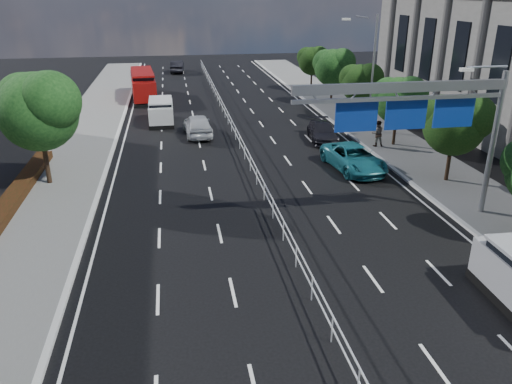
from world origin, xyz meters
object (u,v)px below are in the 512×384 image
object	(u,v)px
overhead_gantry	(423,108)
parked_car_teal	(354,158)
white_minivan	(161,111)
near_car_dark	(177,66)
parked_car_dark	(322,132)
near_car_silver	(198,125)
pedestrian_b	(377,133)
red_bus	(143,84)

from	to	relation	value
overhead_gantry	parked_car_teal	bearing A→B (deg)	91.83
white_minivan	parked_car_teal	distance (m)	18.69
near_car_dark	parked_car_dark	size ratio (longest dim) A/B	1.02
white_minivan	near_car_silver	xyz separation A→B (m)	(2.84, -4.52, -0.16)
white_minivan	parked_car_dark	distance (m)	14.21
overhead_gantry	parked_car_teal	xyz separation A→B (m)	(-0.24, 7.50, -4.83)
parked_car_teal	pedestrian_b	size ratio (longest dim) A/B	2.97
overhead_gantry	white_minivan	xyz separation A→B (m)	(-12.32, 21.76, -4.60)
near_car_silver	parked_car_teal	bearing A→B (deg)	130.37
parked_car_teal	near_car_dark	bearing A→B (deg)	96.69
parked_car_dark	pedestrian_b	xyz separation A→B (m)	(3.30, -2.56, 0.39)
parked_car_dark	pedestrian_b	size ratio (longest dim) A/B	2.52
near_car_dark	pedestrian_b	world-z (taller)	pedestrian_b
near_car_silver	parked_car_teal	distance (m)	13.43
parked_car_dark	white_minivan	bearing A→B (deg)	155.15
near_car_silver	near_car_dark	world-z (taller)	near_car_silver
overhead_gantry	near_car_dark	distance (m)	51.67
red_bus	near_car_silver	world-z (taller)	red_bus
white_minivan	pedestrian_b	size ratio (longest dim) A/B	2.53
overhead_gantry	near_car_silver	xyz separation A→B (m)	(-9.48, 17.24, -4.76)
near_car_silver	red_bus	bearing A→B (deg)	-76.16
near_car_silver	pedestrian_b	world-z (taller)	pedestrian_b
overhead_gantry	pedestrian_b	distance (m)	12.95
red_bus	near_car_dark	bearing A→B (deg)	72.73
overhead_gantry	parked_car_dark	bearing A→B (deg)	90.96
parked_car_teal	pedestrian_b	bearing A→B (deg)	45.56
parked_car_dark	overhead_gantry	bearing A→B (deg)	-82.19
near_car_silver	parked_car_teal	size ratio (longest dim) A/B	0.89
white_minivan	parked_car_teal	world-z (taller)	white_minivan
near_car_silver	near_car_dark	size ratio (longest dim) A/B	1.03
red_bus	parked_car_teal	size ratio (longest dim) A/B	1.75
parked_car_dark	near_car_silver	bearing A→B (deg)	169.20
parked_car_dark	pedestrian_b	bearing A→B (deg)	-30.96
overhead_gantry	near_car_dark	world-z (taller)	overhead_gantry
near_car_dark	parked_car_teal	xyz separation A→B (m)	(10.09, -42.90, -0.02)
white_minivan	parked_car_dark	size ratio (longest dim) A/B	1.01
red_bus	near_car_dark	size ratio (longest dim) A/B	2.02
parked_car_dark	pedestrian_b	distance (m)	4.19
overhead_gantry	red_bus	distance (m)	36.03
white_minivan	red_bus	world-z (taller)	red_bus
near_car_silver	parked_car_teal	xyz separation A→B (m)	(9.24, -9.74, -0.07)
pedestrian_b	white_minivan	bearing A→B (deg)	-26.56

